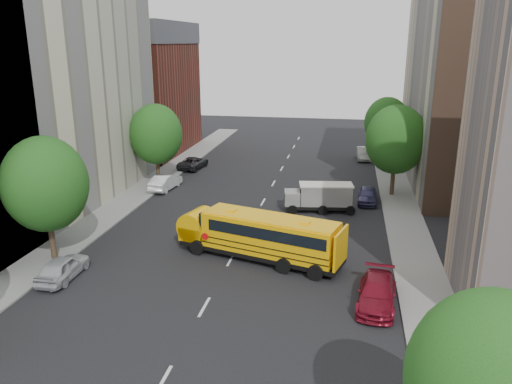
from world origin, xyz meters
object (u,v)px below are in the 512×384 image
(parked_car_1, at_px, (165,182))
(parked_car_3, at_px, (377,293))
(school_bus, at_px, (258,234))
(parked_car_2, at_px, (193,163))
(street_tree_1, at_px, (45,184))
(safari_truck, at_px, (320,197))
(street_tree_4, at_px, (396,140))
(parked_car_0, at_px, (63,267))
(parked_car_4, at_px, (368,195))
(street_tree_5, at_px, (387,123))
(parked_car_5, at_px, (364,153))
(street_tree_2, at_px, (156,134))

(parked_car_1, height_order, parked_car_3, parked_car_1)
(school_bus, height_order, parked_car_2, school_bus)
(street_tree_1, bearing_deg, safari_truck, 38.35)
(street_tree_4, relative_size, parked_car_0, 2.00)
(safari_truck, xyz_separation_m, parked_car_3, (3.87, -14.72, -0.52))
(street_tree_1, bearing_deg, parked_car_4, 38.05)
(street_tree_5, relative_size, school_bus, 0.69)
(parked_car_4, bearing_deg, parked_car_0, -132.80)
(parked_car_5, bearing_deg, parked_car_2, -159.85)
(parked_car_2, xyz_separation_m, parked_car_5, (18.27, 7.79, 0.06))
(street_tree_5, height_order, parked_car_5, street_tree_5)
(street_tree_2, distance_m, safari_truck, 17.21)
(street_tree_2, distance_m, parked_car_1, 4.72)
(street_tree_2, distance_m, parked_car_3, 28.53)
(street_tree_1, height_order, school_bus, street_tree_1)
(street_tree_5, xyz_separation_m, school_bus, (-9.33, -27.49, -3.03))
(street_tree_4, bearing_deg, safari_truck, -138.36)
(parked_car_0, relative_size, parked_car_4, 1.04)
(street_tree_2, height_order, parked_car_1, street_tree_2)
(street_tree_4, xyz_separation_m, parked_car_5, (-2.20, 14.14, -4.37))
(street_tree_1, xyz_separation_m, parked_car_2, (1.53, 24.34, -4.31))
(street_tree_4, distance_m, school_bus, 18.40)
(parked_car_2, distance_m, parked_car_4, 20.30)
(street_tree_4, distance_m, safari_truck, 9.00)
(street_tree_2, bearing_deg, parked_car_1, -52.75)
(street_tree_2, xyz_separation_m, parked_car_1, (1.40, -1.84, -4.11))
(street_tree_2, height_order, school_bus, street_tree_2)
(parked_car_5, bearing_deg, parked_car_3, -92.95)
(street_tree_5, distance_m, parked_car_1, 25.14)
(street_tree_5, bearing_deg, street_tree_1, -126.25)
(parked_car_2, xyz_separation_m, parked_car_3, (18.27, -26.46, 0.04))
(parked_car_0, height_order, parked_car_1, parked_car_1)
(parked_car_5, bearing_deg, school_bus, -106.48)
(street_tree_4, xyz_separation_m, street_tree_5, (-0.00, 12.00, -0.37))
(street_tree_5, relative_size, parked_car_3, 1.59)
(street_tree_1, height_order, safari_truck, street_tree_1)
(street_tree_2, bearing_deg, safari_truck, -18.71)
(street_tree_1, distance_m, safari_truck, 20.66)
(parked_car_2, bearing_deg, parked_car_5, -151.10)
(parked_car_3, distance_m, parked_car_5, 34.25)
(street_tree_4, height_order, school_bus, street_tree_4)
(street_tree_4, relative_size, school_bus, 0.75)
(safari_truck, relative_size, parked_car_2, 1.19)
(parked_car_4, bearing_deg, safari_truck, -141.04)
(parked_car_3, bearing_deg, parked_car_1, 141.01)
(parked_car_0, height_order, parked_car_3, parked_car_0)
(parked_car_2, bearing_deg, school_bus, 122.83)
(parked_car_3, bearing_deg, school_bus, 152.85)
(street_tree_2, distance_m, street_tree_4, 22.00)
(street_tree_1, relative_size, parked_car_0, 1.95)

